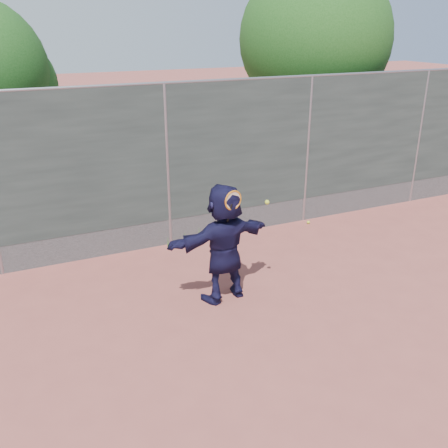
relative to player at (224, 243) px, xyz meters
name	(u,v)px	position (x,y,z in m)	size (l,w,h in m)	color
ground	(256,342)	(-0.10, -1.24, -0.92)	(80.00, 80.00, 0.00)	#9E4C42
player	(224,243)	(0.00, 0.00, 0.00)	(1.70, 0.54, 1.83)	#141233
ball_ground	(308,222)	(2.88, 2.02, -0.88)	(0.07, 0.07, 0.07)	#BFD22E
fence	(167,164)	(-0.10, 2.26, 0.67)	(20.00, 0.06, 3.03)	#38423D
swing_action	(236,202)	(0.10, -0.20, 0.70)	(0.72, 0.13, 0.51)	orange
tree_right	(320,43)	(4.58, 4.51, 2.57)	(3.78, 3.60, 5.39)	#382314
weed_clump	(187,237)	(0.19, 2.14, -0.78)	(0.68, 0.07, 0.30)	#387226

